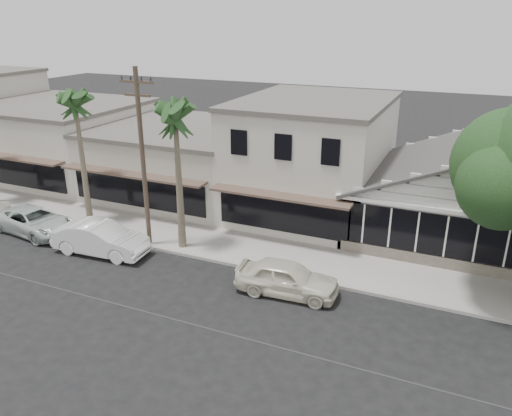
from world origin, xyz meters
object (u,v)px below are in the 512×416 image
at_px(car_1, 101,239).
at_px(car_2, 35,221).
at_px(car_0, 287,278).
at_px(utility_pole, 143,156).

distance_m(car_1, car_2, 5.03).
distance_m(car_0, car_1, 9.82).
xyz_separation_m(utility_pole, car_2, (-6.72, -1.07, -4.10)).
height_order(utility_pole, car_0, utility_pole).
xyz_separation_m(car_0, car_1, (-9.82, -0.06, 0.05)).
bearing_deg(car_1, utility_pole, -50.41).
xyz_separation_m(utility_pole, car_1, (-1.72, -1.64, -3.99)).
xyz_separation_m(car_0, car_2, (-14.82, 0.51, -0.06)).
relative_size(utility_pole, car_2, 1.81).
bearing_deg(car_2, car_0, -84.28).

